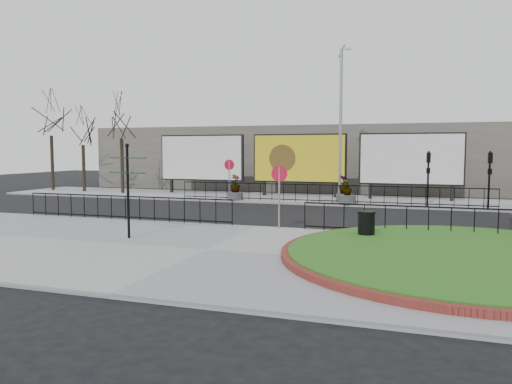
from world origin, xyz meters
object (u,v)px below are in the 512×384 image
at_px(lamp_post, 341,122).
at_px(fingerpost_sign, 128,181).
at_px(planter_c, 347,195).
at_px(billboard_mid, 299,159).
at_px(planter_b, 344,191).
at_px(litter_bin, 366,226).
at_px(planter_a, 235,190).

xyz_separation_m(lamp_post, fingerpost_sign, (-4.91, -15.03, -2.72)).
height_order(lamp_post, planter_c, lamp_post).
bearing_deg(billboard_mid, planter_b, -35.45).
relative_size(litter_bin, planter_c, 0.71).
distance_m(litter_bin, planter_b, 12.78).
bearing_deg(lamp_post, planter_b, -51.29).
xyz_separation_m(lamp_post, planter_c, (0.69, -1.60, -4.21)).
relative_size(lamp_post, fingerpost_sign, 2.81).
height_order(billboard_mid, planter_c, billboard_mid).
distance_m(fingerpost_sign, planter_c, 14.63).
bearing_deg(planter_c, litter_bin, -78.48).
xyz_separation_m(billboard_mid, planter_c, (3.70, -3.57, -1.98)).
height_order(fingerpost_sign, litter_bin, fingerpost_sign).
distance_m(lamp_post, planter_b, 4.10).
xyz_separation_m(fingerpost_sign, litter_bin, (7.90, 2.14, -1.48)).
relative_size(billboard_mid, planter_a, 3.98).
bearing_deg(litter_bin, planter_c, 101.52).
bearing_deg(planter_c, planter_a, 180.00).
bearing_deg(planter_a, fingerpost_sign, -84.91).
bearing_deg(planter_a, planter_c, 0.00).
xyz_separation_m(billboard_mid, planter_b, (3.32, -2.37, -1.84)).
height_order(lamp_post, planter_a, lamp_post).
height_order(planter_a, planter_b, planter_b).
relative_size(lamp_post, planter_b, 5.89).
height_order(fingerpost_sign, planter_b, fingerpost_sign).
bearing_deg(planter_c, lamp_post, 113.41).
relative_size(fingerpost_sign, planter_c, 2.31).
xyz_separation_m(litter_bin, planter_c, (-2.30, 11.29, -0.01)).
bearing_deg(fingerpost_sign, billboard_mid, 96.38).
height_order(planter_b, planter_c, planter_b).
bearing_deg(billboard_mid, planter_a, -130.97).
relative_size(fingerpost_sign, planter_b, 2.10).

